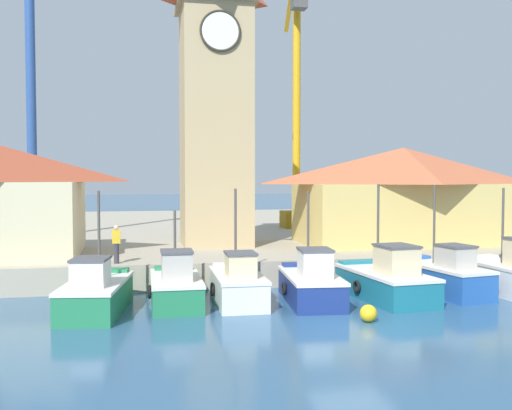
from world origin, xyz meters
TOP-DOWN VIEW (x-y plane):
  - ground_plane at (0.00, 0.00)m, footprint 300.00×300.00m
  - quay_wharf at (0.00, 27.14)m, footprint 120.00×40.00m
  - fishing_boat_far_left at (-8.11, 3.73)m, footprint 2.61×4.93m
  - fishing_boat_left_outer at (-5.25, 4.48)m, footprint 2.00×4.35m
  - fishing_boat_left_inner at (-2.92, 4.35)m, footprint 1.93×4.36m
  - fishing_boat_mid_left at (-0.16, 3.91)m, footprint 2.32×4.70m
  - fishing_boat_center at (2.89, 3.86)m, footprint 2.57×5.13m
  - fishing_boat_mid_right at (5.61, 4.40)m, footprint 2.50×4.77m
  - clock_tower at (-2.47, 13.85)m, footprint 4.06×4.06m
  - warehouse_right at (7.78, 12.75)m, footprint 11.54×6.21m
  - port_crane_near at (-12.58, 19.67)m, footprint 2.86×9.61m
  - port_crane_far at (4.71, 23.81)m, footprint 2.31×9.27m
  - mooring_buoy at (0.81, 0.56)m, footprint 0.57×0.57m
  - dock_worker_near_tower at (-7.50, 7.84)m, footprint 0.34×0.22m

SIDE VIEW (x-z plane):
  - ground_plane at x=0.00m, z-range 0.00..0.00m
  - mooring_buoy at x=0.81m, z-range 0.00..0.57m
  - quay_wharf at x=0.00m, z-range 0.00..1.15m
  - fishing_boat_left_outer at x=-5.25m, z-range -1.05..2.47m
  - fishing_boat_far_left at x=-8.11m, z-range -1.44..2.86m
  - fishing_boat_left_inner at x=-2.92m, z-range -1.46..2.89m
  - fishing_boat_mid_left at x=-0.16m, z-range -1.40..2.84m
  - fishing_boat_center at x=2.89m, z-range -1.51..3.00m
  - fishing_boat_mid_right at x=5.61m, z-range -1.49..2.98m
  - dock_worker_near_tower at x=-7.50m, z-range 1.19..2.81m
  - warehouse_right at x=7.78m, z-range 1.21..6.46m
  - port_crane_far at x=4.71m, z-range -1.21..18.24m
  - clock_tower at x=-2.47m, z-range 0.71..17.82m
  - port_crane_near at x=-12.58m, z-range -0.99..19.62m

